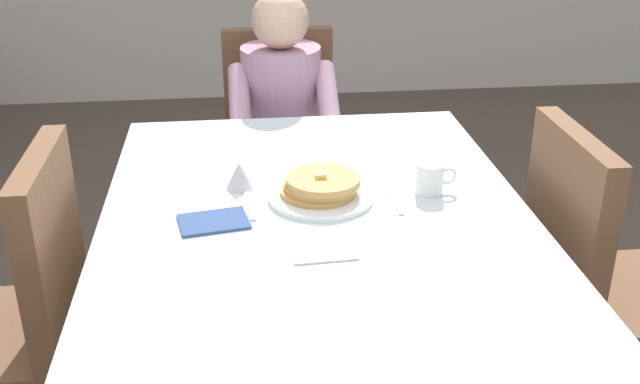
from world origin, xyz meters
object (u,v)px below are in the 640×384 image
Objects in this scene: plate_breakfast at (321,196)px; syrup_pitcher at (239,176)px; chair_right_side at (594,268)px; dining_table_main at (318,245)px; chair_diner at (281,132)px; cup_coffee at (430,178)px; chair_left_side at (20,303)px; spoon_near_edge at (327,261)px; diner_person at (282,112)px; fork_left_of_plate at (249,205)px; breakfast_stack at (321,185)px; knife_right_of_plate at (393,198)px.

plate_breakfast is 3.50× the size of syrup_pitcher.
dining_table_main is at bearing -90.00° from chair_right_side.
chair_diner is 1.15m from cup_coffee.
spoon_near_edge is (0.76, -0.24, 0.21)m from chair_left_side.
diner_person is at bearing 91.29° from dining_table_main.
dining_table_main is 1.36× the size of diner_person.
chair_left_side is 11.62× the size of syrup_pitcher.
syrup_pitcher is 0.44× the size of fork_left_of_plate.
diner_person is at bearing 90.00° from chair_diner.
fork_left_of_plate is at bearing -83.45° from chair_left_side.
chair_diner is at bearing -12.92° from fork_left_of_plate.
dining_table_main is at bearing -163.08° from cup_coffee.
chair_right_side reaches higher than fork_left_of_plate.
breakfast_stack is 1.06× the size of knife_right_of_plate.
breakfast_stack reaches higher than plate_breakfast.
plate_breakfast is 0.19m from knife_right_of_plate.
chair_right_side is (0.77, 0.00, -0.12)m from dining_table_main.
spoon_near_edge is at bearing -91.35° from dining_table_main.
dining_table_main is at bearing -117.04° from fork_left_of_plate.
spoon_near_edge is at bearing -107.39° from chair_left_side.
cup_coffee is 0.56× the size of knife_right_of_plate.
chair_left_side is (-0.75, -1.17, 0.00)m from chair_diner.
breakfast_stack is (-0.75, 0.09, 0.25)m from chair_right_side.
spoon_near_edge is (-0.02, -0.33, -0.01)m from plate_breakfast.
chair_left_side is at bearing 159.36° from spoon_near_edge.
chair_left_side is at bearing 91.33° from fork_left_of_plate.
diner_person reaches higher than fork_left_of_plate.
dining_table_main is 8.47× the size of fork_left_of_plate.
breakfast_stack is at bearing -23.05° from syrup_pitcher.
syrup_pitcher is 0.42m from knife_right_of_plate.
chair_left_side is at bearing 57.41° from chair_diner.
knife_right_of_plate reaches higher than dining_table_main.
cup_coffee is at bearing -84.95° from chair_left_side.
fork_left_of_plate is (0.02, -0.11, -0.04)m from syrup_pitcher.
fork_left_of_plate is 1.20× the size of spoon_near_edge.
diner_person is 4.00× the size of plate_breakfast.
fork_left_of_plate is 0.38m from knife_right_of_plate.
fork_left_of_plate is at bearing -173.01° from breakfast_stack.
chair_diner is 1.41m from chair_right_side.
spoon_near_edge is (0.19, -0.42, -0.04)m from syrup_pitcher.
chair_left_side is 1.00× the size of chair_right_side.
dining_table_main is 1.01m from diner_person.
breakfast_stack is at bearing 82.54° from spoon_near_edge.
diner_person is at bearing 78.36° from syrup_pitcher.
chair_diner is at bearing 92.18° from plate_breakfast.
chair_right_side is 1.01m from syrup_pitcher.
knife_right_of_plate is (0.23, -0.94, 0.07)m from diner_person.
diner_person is at bearing -141.96° from chair_right_side.
plate_breakfast is at bearing 78.30° from dining_table_main.
dining_table_main is at bearing 91.29° from diner_person.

